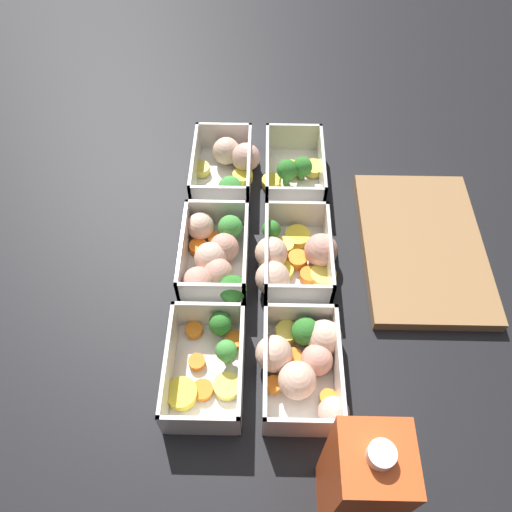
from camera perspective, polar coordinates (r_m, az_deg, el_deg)
ground_plane at (r=0.75m, az=-0.00°, el=-0.88°), size 4.00×4.00×0.00m
container_near_left at (r=0.86m, az=-3.06°, el=10.34°), size 0.15×0.12×0.06m
container_near_center at (r=0.73m, az=-4.76°, el=-0.12°), size 0.16×0.10×0.06m
container_near_right at (r=0.65m, az=-5.49°, el=-12.19°), size 0.15×0.11×0.06m
container_far_left at (r=0.85m, az=4.41°, el=9.66°), size 0.15×0.12×0.06m
container_far_center at (r=0.73m, az=4.16°, el=-0.14°), size 0.15×0.14×0.06m
container_far_right at (r=0.65m, az=5.45°, el=-12.04°), size 0.15×0.13×0.06m
juice_carton at (r=0.54m, az=11.83°, el=-23.89°), size 0.07×0.07×0.20m
cutting_board at (r=0.80m, az=18.42°, el=1.12°), size 0.28×0.18×0.02m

